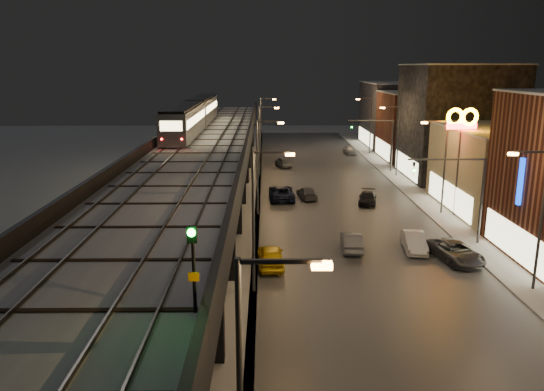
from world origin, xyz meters
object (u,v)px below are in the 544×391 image
object	(u,v)px
car_onc_silver	(414,242)
car_taxi	(271,257)
car_near_white	(351,242)
car_far_white	(283,162)
car_mid_dark	(307,193)
car_onc_red	(350,150)
car_onc_white	(368,199)
car_mid_silver	(282,193)
subway_train	(194,114)
rail_signal	(193,252)
car_onc_dark	(455,252)

from	to	relation	value
car_onc_silver	car_taxi	bearing A→B (deg)	-158.06
car_near_white	car_far_white	world-z (taller)	car_far_white
car_mid_dark	car_far_white	world-z (taller)	car_far_white
car_taxi	car_onc_red	bearing A→B (deg)	-107.45
car_onc_white	car_mid_silver	bearing A→B (deg)	179.98
car_mid_silver	car_near_white	bearing A→B (deg)	104.74
car_onc_silver	subway_train	bearing A→B (deg)	133.43
rail_signal	car_onc_white	size ratio (longest dim) A/B	0.65
rail_signal	car_far_white	bearing A→B (deg)	85.43
car_mid_dark	car_onc_silver	bearing A→B (deg)	105.63
car_onc_red	car_onc_dark	bearing A→B (deg)	-93.80
car_taxi	car_far_white	world-z (taller)	car_taxi
subway_train	car_onc_white	world-z (taller)	subway_train
car_mid_dark	subway_train	bearing A→B (deg)	-42.94
subway_train	car_onc_silver	distance (m)	33.65
car_taxi	car_onc_white	world-z (taller)	car_taxi
car_onc_white	car_taxi	bearing A→B (deg)	-107.49
car_onc_silver	car_onc_dark	xyz separation A→B (m)	(2.38, -2.27, 0.00)
car_onc_red	subway_train	bearing A→B (deg)	-141.58
car_taxi	car_mid_dark	xyz separation A→B (m)	(4.10, 19.77, -0.16)
car_onc_silver	car_onc_dark	world-z (taller)	car_onc_dark
subway_train	car_near_white	size ratio (longest dim) A/B	7.91
car_mid_silver	car_onc_silver	world-z (taller)	car_mid_silver
car_onc_silver	car_mid_dark	bearing A→B (deg)	118.64
car_onc_silver	car_onc_white	size ratio (longest dim) A/B	1.02
rail_signal	car_mid_silver	distance (m)	41.02
subway_train	car_far_white	xyz separation A→B (m)	(11.11, 9.15, -7.53)
car_onc_red	car_mid_silver	bearing A→B (deg)	-115.62
car_onc_red	car_mid_dark	bearing A→B (deg)	-111.18
rail_signal	car_onc_dark	xyz separation A→B (m)	(15.92, 21.52, -7.86)
car_mid_dark	car_onc_silver	world-z (taller)	car_onc_silver
car_onc_dark	car_onc_red	distance (m)	48.56
car_far_white	car_onc_dark	xyz separation A→B (m)	(11.21, -37.47, 0.01)
subway_train	car_onc_dark	size ratio (longest dim) A/B	6.33
rail_signal	car_onc_silver	distance (m)	28.48
car_near_white	subway_train	bearing A→B (deg)	-56.04
car_near_white	car_mid_silver	bearing A→B (deg)	-69.57
car_near_white	car_onc_silver	distance (m)	4.77
car_mid_silver	car_far_white	world-z (taller)	car_mid_silver
car_taxi	car_near_white	world-z (taller)	car_taxi
subway_train	car_near_white	bearing A→B (deg)	-59.56
car_onc_silver	car_far_white	bearing A→B (deg)	110.08
car_onc_white	rail_signal	bearing A→B (deg)	-95.66
car_mid_silver	car_onc_dark	bearing A→B (deg)	120.77
car_onc_white	car_onc_red	world-z (taller)	car_onc_red
car_mid_dark	car_far_white	distance (m)	18.67
car_mid_dark	car_onc_dark	xyz separation A→B (m)	(9.31, -18.89, 0.11)
car_onc_dark	car_onc_red	xyz separation A→B (m)	(-0.08, 48.56, -0.02)
car_near_white	car_mid_dark	world-z (taller)	car_near_white
subway_train	rail_signal	xyz separation A→B (m)	(6.40, -49.83, 0.34)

